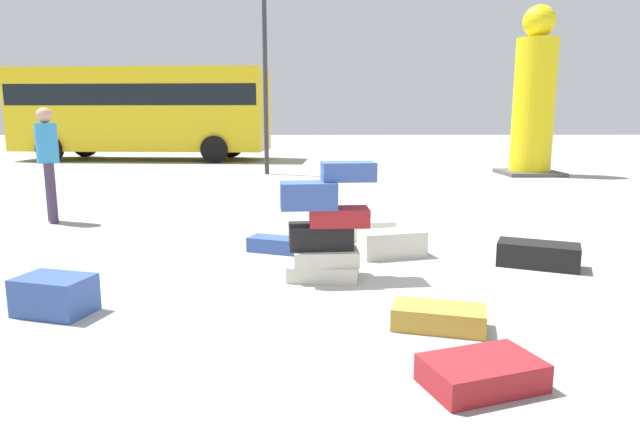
{
  "coord_description": "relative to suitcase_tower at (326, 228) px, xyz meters",
  "views": [
    {
      "loc": [
        -0.39,
        -5.05,
        1.55
      ],
      "look_at": [
        -0.25,
        1.62,
        0.35
      ],
      "focal_mm": 30.65,
      "sensor_mm": 36.0,
      "label": 1
    }
  ],
  "objects": [
    {
      "name": "suitcase_navy_foreground_far",
      "position": [
        -2.17,
        -0.9,
        -0.35
      ],
      "size": [
        0.65,
        0.52,
        0.3
      ],
      "primitive_type": "cube",
      "rotation": [
        0.0,
        0.0,
        -0.29
      ],
      "color": "#334F99",
      "rests_on": "ground"
    },
    {
      "name": "suitcase_cream_behind_tower",
      "position": [
        0.77,
        0.82,
        -0.36
      ],
      "size": [
        0.78,
        0.5,
        0.29
      ],
      "primitive_type": "cube",
      "rotation": [
        0.0,
        0.0,
        0.25
      ],
      "color": "beige",
      "rests_on": "ground"
    },
    {
      "name": "ground_plane",
      "position": [
        0.23,
        -0.03,
        -0.5
      ],
      "size": [
        80.0,
        80.0,
        0.0
      ],
      "primitive_type": "plane",
      "color": "#9E9E99"
    },
    {
      "name": "suitcase_tan_foreground_near",
      "position": [
        0.8,
        -1.27,
        -0.42
      ],
      "size": [
        0.74,
        0.51,
        0.17
      ],
      "primitive_type": "cube",
      "rotation": [
        0.0,
        0.0,
        -0.28
      ],
      "color": "#B28C33",
      "rests_on": "ground"
    },
    {
      "name": "lamp_post",
      "position": [
        -1.28,
        9.61,
        3.34
      ],
      "size": [
        0.36,
        0.36,
        5.84
      ],
      "color": "#333338",
      "rests_on": "ground"
    },
    {
      "name": "suitcase_tower",
      "position": [
        0.0,
        0.0,
        0.0
      ],
      "size": [
        0.91,
        0.51,
        1.12
      ],
      "color": "beige",
      "rests_on": "ground"
    },
    {
      "name": "suitcase_navy_upright_blue",
      "position": [
        -0.5,
        1.05,
        -0.42
      ],
      "size": [
        0.75,
        0.52,
        0.17
      ],
      "primitive_type": "cube",
      "rotation": [
        0.0,
        0.0,
        -0.37
      ],
      "color": "#334F99",
      "rests_on": "ground"
    },
    {
      "name": "parked_bus",
      "position": [
        -6.0,
        14.67,
        1.33
      ],
      "size": [
        8.87,
        3.26,
        3.15
      ],
      "rotation": [
        0.0,
        0.0,
        -0.08
      ],
      "color": "yellow",
      "rests_on": "ground"
    },
    {
      "name": "suitcase_cream_white_trunk",
      "position": [
        0.59,
        1.67,
        -0.38
      ],
      "size": [
        0.67,
        0.36,
        0.25
      ],
      "primitive_type": "cube",
      "rotation": [
        0.0,
        0.0,
        0.1
      ],
      "color": "beige",
      "rests_on": "ground"
    },
    {
      "name": "yellow_dummy_statue",
      "position": [
        5.73,
        9.33,
        1.43
      ],
      "size": [
        1.47,
        1.47,
        4.33
      ],
      "color": "yellow",
      "rests_on": "ground"
    },
    {
      "name": "person_bearded_onlooker",
      "position": [
        -3.93,
        2.91,
        0.5
      ],
      "size": [
        0.3,
        0.31,
        1.67
      ],
      "rotation": [
        0.0,
        0.0,
        -1.03
      ],
      "color": "#3F334C",
      "rests_on": "ground"
    },
    {
      "name": "suitcase_maroon_left_side",
      "position": [
        0.84,
        -2.16,
        -0.42
      ],
      "size": [
        0.76,
        0.59,
        0.17
      ],
      "primitive_type": "cube",
      "rotation": [
        0.0,
        0.0,
        0.31
      ],
      "color": "maroon",
      "rests_on": "ground"
    },
    {
      "name": "suitcase_black_right_side",
      "position": [
        2.22,
        0.38,
        -0.38
      ],
      "size": [
        0.88,
        0.68,
        0.25
      ],
      "primitive_type": "cube",
      "rotation": [
        0.0,
        0.0,
        -0.43
      ],
      "color": "black",
      "rests_on": "ground"
    }
  ]
}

